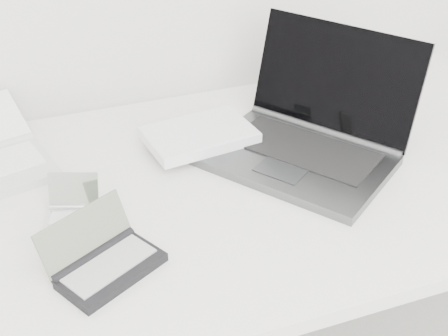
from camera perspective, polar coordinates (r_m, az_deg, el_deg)
name	(u,v)px	position (r m, az deg, el deg)	size (l,w,h in m)	color
desk	(231,198)	(1.31, 0.62, -2.74)	(1.60, 0.80, 0.73)	white
laptop_large	(283,136)	(1.36, 5.46, 2.93)	(0.57, 0.50, 0.25)	#515356
pda_silver	(72,212)	(1.20, -13.73, -3.96)	(0.12, 0.13, 0.08)	silver
palmtop_charcoal	(104,261)	(1.08, -10.92, -8.33)	(0.21, 0.20, 0.09)	black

